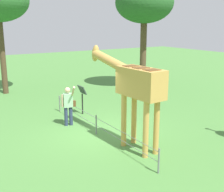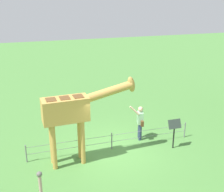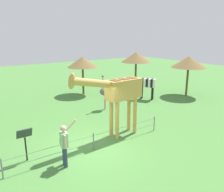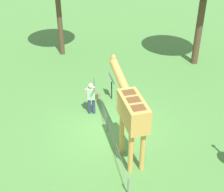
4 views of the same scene
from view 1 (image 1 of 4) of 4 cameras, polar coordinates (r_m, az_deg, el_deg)
The scene contains 6 objects.
ground_plane at distance 11.25m, azimuth -2.30°, elevation -7.20°, with size 60.00×60.00×0.00m, color #4C843D.
giraffe at distance 9.50m, azimuth 4.36°, elevation 2.26°, with size 3.69×0.79×3.28m.
visitor at distance 11.94m, azimuth -8.43°, elevation -1.52°, with size 0.70×0.59×1.70m.
tree_east at distance 18.67m, azimuth 6.27°, elevation 17.31°, with size 3.52×3.52×6.45m.
info_sign at distance 13.35m, azimuth -5.78°, elevation 0.43°, with size 0.56×0.21×1.32m.
wire_fence at distance 11.04m, azimuth -3.07°, elevation -5.40°, with size 7.05×0.05×0.75m.
Camera 1 is at (-9.09, 5.23, 4.08)m, focal length 47.35 mm.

